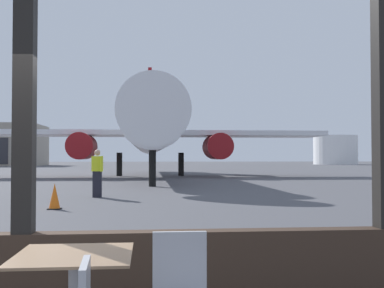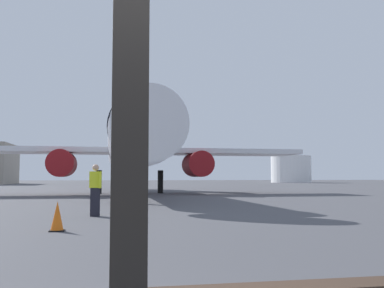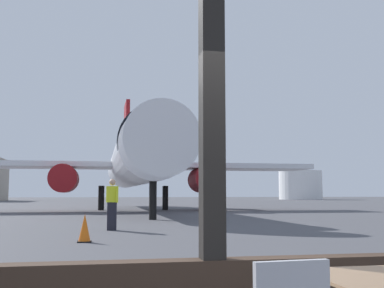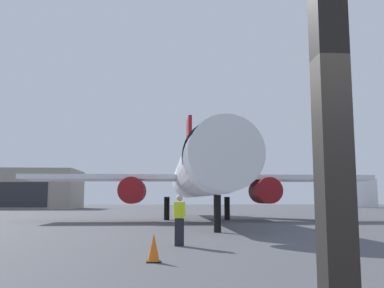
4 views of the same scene
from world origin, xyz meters
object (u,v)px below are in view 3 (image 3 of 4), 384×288
Objects in this scene: ground_crew_worker at (112,204)px; airplane at (136,161)px; traffic_cone at (85,229)px; fuel_storage_tank at (300,185)px.

airplane is at bearing 83.30° from ground_crew_worker.
fuel_storage_tank is (40.58, 78.64, 2.57)m from traffic_cone.
airplane is 21.95m from traffic_cone.
airplane is 41.82× the size of traffic_cone.
fuel_storage_tank is at bearing 61.98° from ground_crew_worker.
ground_crew_worker is at bearing -96.70° from airplane.
traffic_cone is (-2.86, -21.53, -3.19)m from airplane.
airplane is 3.50× the size of fuel_storage_tank.
ground_crew_worker is 2.39× the size of traffic_cone.
fuel_storage_tank reaches higher than ground_crew_worker.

